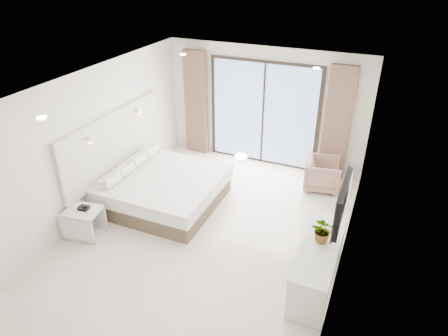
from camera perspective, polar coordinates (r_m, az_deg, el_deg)
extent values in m
plane|color=beige|center=(7.24, -2.53, -9.43)|extent=(6.20, 6.20, 0.00)
cube|color=silver|center=(9.13, 5.77, 8.64)|extent=(4.60, 0.02, 2.70)
cube|color=silver|center=(4.49, -21.08, -17.87)|extent=(4.60, 0.02, 2.70)
cube|color=silver|center=(7.69, -18.45, 3.24)|extent=(0.02, 6.20, 2.70)
cube|color=silver|center=(5.98, 17.54, -4.24)|extent=(0.02, 6.20, 2.70)
cube|color=white|center=(5.96, -3.09, 11.40)|extent=(4.60, 6.20, 0.02)
cube|color=beige|center=(8.14, -15.35, 3.60)|extent=(0.08, 3.00, 1.20)
cube|color=black|center=(5.50, 16.69, -4.79)|extent=(0.06, 1.00, 0.58)
cube|color=black|center=(5.50, 16.29, -4.71)|extent=(0.02, 1.04, 0.62)
cube|color=black|center=(9.16, 5.67, 7.70)|extent=(2.56, 0.04, 2.42)
cube|color=#87A3D9|center=(9.13, 5.61, 7.64)|extent=(2.40, 0.01, 2.30)
cube|color=brown|center=(9.63, -4.00, 9.17)|extent=(0.55, 0.14, 2.50)
cube|color=brown|center=(8.72, 15.85, 5.97)|extent=(0.55, 0.14, 2.50)
cylinder|color=white|center=(5.36, -24.62, 6.53)|extent=(0.12, 0.12, 0.02)
cylinder|color=white|center=(3.95, 2.46, 1.67)|extent=(0.12, 0.12, 0.02)
cylinder|color=white|center=(8.09, -5.90, 15.83)|extent=(0.12, 0.12, 0.02)
cylinder|color=white|center=(7.23, 13.08, 13.69)|extent=(0.12, 0.12, 0.02)
cube|color=brown|center=(8.06, -8.56, -3.91)|extent=(2.07, 1.97, 0.33)
cube|color=white|center=(7.90, -8.72, -2.08)|extent=(2.15, 2.05, 0.27)
cube|color=white|center=(7.73, -16.09, -1.97)|extent=(0.28, 0.41, 0.14)
cube|color=white|center=(8.02, -14.18, -0.48)|extent=(0.28, 0.41, 0.14)
cube|color=white|center=(8.34, -12.36, 0.92)|extent=(0.28, 0.41, 0.14)
cube|color=white|center=(8.66, -10.72, 2.20)|extent=(0.28, 0.41, 0.14)
cube|color=silver|center=(7.34, -19.57, -5.85)|extent=(0.65, 0.56, 0.05)
cube|color=silver|center=(7.61, -18.99, -8.81)|extent=(0.65, 0.56, 0.05)
cube|color=silver|center=(7.35, -20.33, -8.25)|extent=(0.58, 0.14, 0.48)
cube|color=silver|center=(7.60, -18.24, -6.55)|extent=(0.58, 0.14, 0.48)
cube|color=black|center=(7.32, -19.41, -5.39)|extent=(0.19, 0.15, 0.06)
cube|color=silver|center=(5.98, 13.59, -10.88)|extent=(0.54, 1.73, 0.06)
cube|color=silver|center=(5.67, 11.51, -18.61)|extent=(0.52, 0.06, 0.71)
cube|color=silver|center=(6.83, 14.50, -9.45)|extent=(0.52, 0.06, 0.71)
imported|color=#33662D|center=(5.95, 13.98, -8.95)|extent=(0.44, 0.47, 0.30)
imported|color=#977362|center=(8.61, 13.86, -0.66)|extent=(0.78, 0.82, 0.73)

